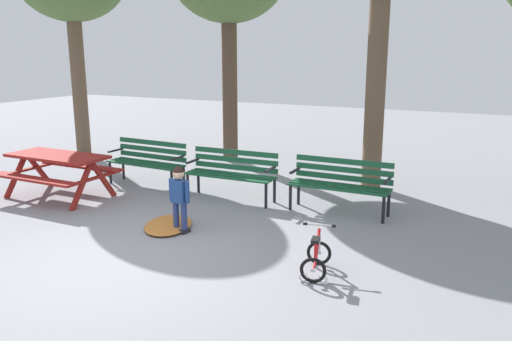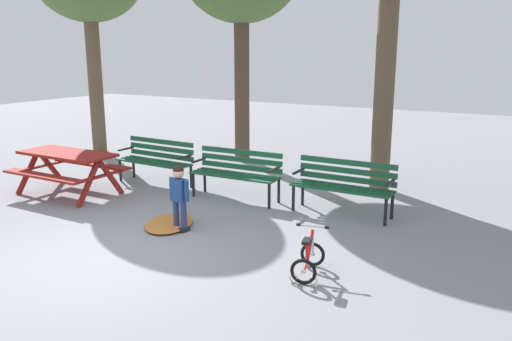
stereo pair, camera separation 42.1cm
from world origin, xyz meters
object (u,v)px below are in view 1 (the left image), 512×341
object	(u,v)px
picnic_table	(58,164)
park_bench_far_left	(148,159)
park_bench_left	(232,170)
kids_bicycle	(316,257)
park_bench_right	(341,181)
child_standing	(179,194)

from	to	relation	value
picnic_table	park_bench_far_left	world-z (taller)	park_bench_far_left
park_bench_far_left	picnic_table	bearing A→B (deg)	-123.34
park_bench_far_left	park_bench_left	bearing A→B (deg)	-3.91
picnic_table	kids_bicycle	world-z (taller)	picnic_table
park_bench_right	kids_bicycle	distance (m)	2.44
child_standing	kids_bicycle	distance (m)	2.29
park_bench_right	kids_bicycle	world-z (taller)	park_bench_right
park_bench_left	kids_bicycle	distance (m)	3.28
park_bench_far_left	park_bench_left	world-z (taller)	same
park_bench_right	child_standing	size ratio (longest dim) A/B	1.66
picnic_table	park_bench_far_left	bearing A→B (deg)	56.66
park_bench_far_left	child_standing	distance (m)	2.80
park_bench_left	park_bench_right	bearing A→B (deg)	2.90
park_bench_far_left	child_standing	world-z (taller)	child_standing
kids_bicycle	park_bench_right	bearing A→B (deg)	100.53
park_bench_far_left	kids_bicycle	distance (m)	4.88
park_bench_far_left	kids_bicycle	size ratio (longest dim) A/B	2.66
park_bench_left	park_bench_right	world-z (taller)	same
park_bench_left	kids_bicycle	bearing A→B (deg)	-44.19
child_standing	kids_bicycle	xyz separation A→B (m)	(2.21, -0.48, -0.36)
park_bench_far_left	park_bench_right	world-z (taller)	same
picnic_table	park_bench_left	size ratio (longest dim) A/B	1.13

